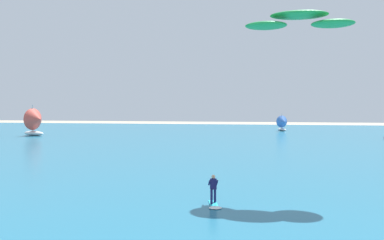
{
  "coord_description": "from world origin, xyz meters",
  "views": [
    {
      "loc": [
        3.84,
        -8.22,
        5.86
      ],
      "look_at": [
        0.64,
        15.54,
        4.78
      ],
      "focal_mm": 36.3,
      "sensor_mm": 36.0,
      "label": 1
    }
  ],
  "objects_px": {
    "sailboat_trailing": "(36,122)",
    "sailboat_center_horizon": "(283,123)",
    "kite": "(299,21)",
    "kitesurfer": "(214,194)"
  },
  "relations": [
    {
      "from": "kite",
      "to": "sailboat_trailing",
      "type": "xyz_separation_m",
      "value": [
        -39.14,
        37.33,
        -8.5
      ]
    },
    {
      "from": "kitesurfer",
      "to": "kite",
      "type": "bearing_deg",
      "value": 37.7
    },
    {
      "from": "sailboat_center_horizon",
      "to": "sailboat_trailing",
      "type": "bearing_deg",
      "value": -157.95
    },
    {
      "from": "kite",
      "to": "sailboat_center_horizon",
      "type": "relative_size",
      "value": 1.96
    },
    {
      "from": "kitesurfer",
      "to": "sailboat_trailing",
      "type": "relative_size",
      "value": 0.38
    },
    {
      "from": "kite",
      "to": "kitesurfer",
      "type": "bearing_deg",
      "value": -142.3
    },
    {
      "from": "sailboat_trailing",
      "to": "sailboat_center_horizon",
      "type": "bearing_deg",
      "value": 22.05
    },
    {
      "from": "kite",
      "to": "sailboat_center_horizon",
      "type": "xyz_separation_m",
      "value": [
        4.45,
        54.98,
        -9.35
      ]
    },
    {
      "from": "sailboat_center_horizon",
      "to": "sailboat_trailing",
      "type": "height_order",
      "value": "sailboat_trailing"
    },
    {
      "from": "kitesurfer",
      "to": "sailboat_center_horizon",
      "type": "distance_m",
      "value": 59.69
    }
  ]
}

